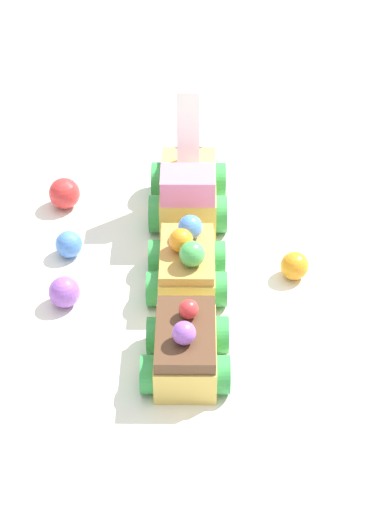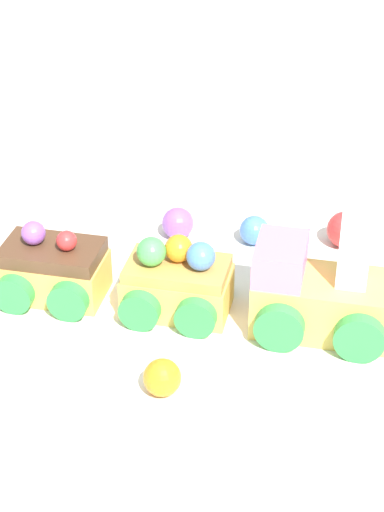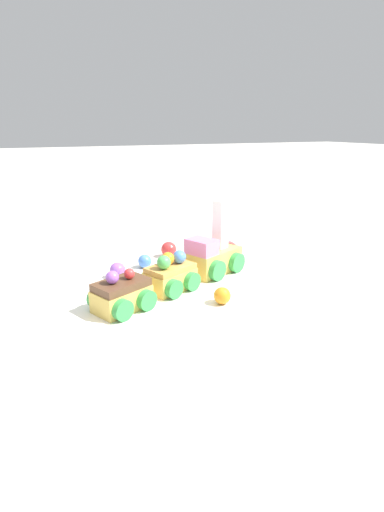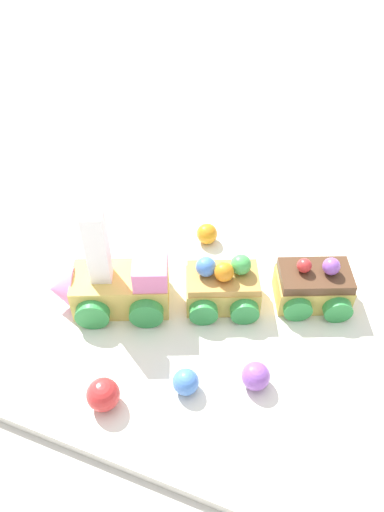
% 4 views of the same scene
% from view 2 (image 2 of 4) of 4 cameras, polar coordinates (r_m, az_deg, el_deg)
% --- Properties ---
extents(ground_plane, '(10.00, 10.00, 0.00)m').
position_cam_2_polar(ground_plane, '(0.63, 0.92, -5.54)').
color(ground_plane, beige).
extents(display_board, '(0.73, 0.41, 0.01)m').
position_cam_2_polar(display_board, '(0.63, 0.93, -5.10)').
color(display_board, white).
rests_on(display_board, ground_plane).
extents(cake_train_locomotive, '(0.14, 0.10, 0.13)m').
position_cam_2_polar(cake_train_locomotive, '(0.61, 9.51, -2.55)').
color(cake_train_locomotive, '#E0BC56').
rests_on(cake_train_locomotive, display_board).
extents(cake_car_caramel, '(0.09, 0.09, 0.06)m').
position_cam_2_polar(cake_car_caramel, '(0.63, -0.98, -1.84)').
color(cake_car_caramel, '#E0BC56').
rests_on(cake_car_caramel, display_board).
extents(cake_car_chocolate, '(0.09, 0.09, 0.06)m').
position_cam_2_polar(cake_car_chocolate, '(0.66, -9.22, -0.92)').
color(cake_car_chocolate, '#E0BC56').
rests_on(cake_car_chocolate, display_board).
extents(gumball_orange, '(0.03, 0.03, 0.03)m').
position_cam_2_polar(gumball_orange, '(0.56, -2.00, -8.10)').
color(gumball_orange, orange).
rests_on(gumball_orange, display_board).
extents(gumball_red, '(0.03, 0.03, 0.03)m').
position_cam_2_polar(gumball_red, '(0.72, 10.16, 1.75)').
color(gumball_red, red).
rests_on(gumball_red, display_board).
extents(gumball_purple, '(0.03, 0.03, 0.03)m').
position_cam_2_polar(gumball_purple, '(0.73, -0.95, 2.21)').
color(gumball_purple, '#9956C6').
rests_on(gumball_purple, display_board).
extents(gumball_blue, '(0.02, 0.02, 0.02)m').
position_cam_2_polar(gumball_blue, '(0.72, 4.17, 1.72)').
color(gumball_blue, '#4C84E0').
rests_on(gumball_blue, display_board).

